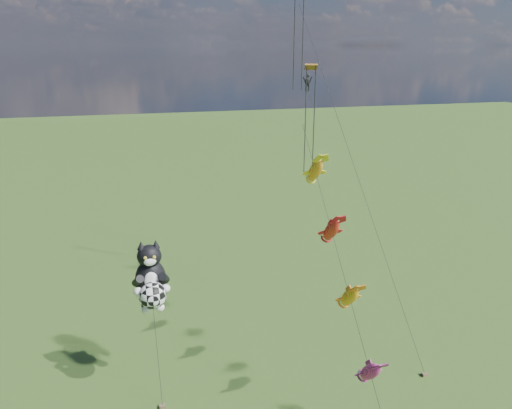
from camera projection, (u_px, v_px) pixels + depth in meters
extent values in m
cube|color=brown|center=(163.00, 406.00, 31.80)|extent=(0.40, 0.30, 0.22)
cylinder|color=black|center=(158.00, 354.00, 32.13)|extent=(0.11, 2.75, 5.98)
ellipsoid|color=black|center=(151.00, 280.00, 32.27)|extent=(2.06, 1.70, 2.93)
ellipsoid|color=black|center=(149.00, 256.00, 31.66)|extent=(1.59, 1.45, 1.48)
cone|color=black|center=(141.00, 245.00, 31.31)|extent=(0.53, 0.53, 0.55)
cone|color=black|center=(156.00, 244.00, 31.53)|extent=(0.53, 0.53, 0.55)
ellipsoid|color=white|center=(150.00, 262.00, 31.15)|extent=(0.78, 0.40, 0.53)
ellipsoid|color=white|center=(151.00, 281.00, 31.55)|extent=(0.92, 0.37, 1.21)
sphere|color=gold|center=(145.00, 258.00, 30.93)|extent=(0.22, 0.22, 0.22)
sphere|color=gold|center=(154.00, 257.00, 31.07)|extent=(0.22, 0.22, 0.22)
sphere|color=white|center=(138.00, 292.00, 31.24)|extent=(0.55, 0.55, 0.55)
sphere|color=white|center=(166.00, 288.00, 31.67)|extent=(0.55, 0.55, 0.55)
sphere|color=white|center=(146.00, 309.00, 32.63)|extent=(0.59, 0.59, 0.59)
sphere|color=white|center=(160.00, 307.00, 32.85)|extent=(0.59, 0.59, 0.59)
sphere|color=white|center=(153.00, 295.00, 31.27)|extent=(1.72, 1.72, 1.72)
cylinder|color=black|center=(346.00, 284.00, 29.69)|extent=(0.29, 15.83, 16.75)
ellipsoid|color=#D8337C|center=(370.00, 372.00, 27.62)|extent=(0.81, 2.17, 2.22)
ellipsoid|color=yellow|center=(350.00, 297.00, 29.38)|extent=(0.81, 2.17, 2.22)
ellipsoid|color=#E54719|center=(331.00, 230.00, 31.13)|extent=(0.81, 2.17, 2.22)
ellipsoid|color=#D84519|center=(315.00, 171.00, 32.89)|extent=(0.81, 2.17, 2.22)
cube|color=brown|center=(425.00, 374.00, 34.90)|extent=(0.40, 0.30, 0.22)
cylinder|color=black|center=(357.00, 173.00, 38.17)|extent=(4.15, 16.59, 25.22)
cube|color=#339015|center=(311.00, 67.00, 40.04)|extent=(1.08, 0.58, 0.50)
cylinder|color=black|center=(305.00, 123.00, 41.33)|extent=(0.08, 0.08, 9.03)
cylinder|color=black|center=(313.00, 123.00, 41.50)|extent=(0.08, 0.08, 9.03)
cylinder|color=black|center=(294.00, 34.00, 42.07)|extent=(0.08, 0.08, 9.72)
cylinder|color=black|center=(303.00, 34.00, 42.24)|extent=(0.08, 0.08, 9.72)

